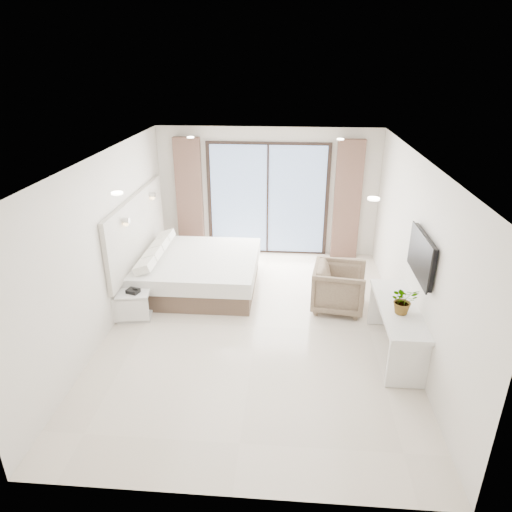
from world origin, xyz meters
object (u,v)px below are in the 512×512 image
(bed, at_px, (197,271))
(nightstand, at_px, (134,305))
(armchair, at_px, (339,285))
(console_desk, at_px, (397,319))

(bed, height_order, nightstand, bed)
(armchair, bearing_deg, console_desk, -142.88)
(armchair, bearing_deg, bed, 85.19)
(console_desk, height_order, armchair, armchair)
(bed, xyz_separation_m, nightstand, (-0.81, -1.17, -0.08))
(console_desk, bearing_deg, nightstand, 170.66)
(bed, relative_size, console_desk, 1.28)
(bed, relative_size, armchair, 2.52)
(armchair, bearing_deg, nightstand, 107.97)
(nightstand, distance_m, console_desk, 4.13)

